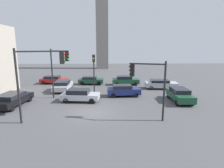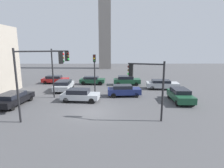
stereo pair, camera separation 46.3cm
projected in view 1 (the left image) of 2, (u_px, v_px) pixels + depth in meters
The scene contains 15 objects.
ground_plane at pixel (93, 112), 17.04m from camera, with size 102.84×102.84×0.00m, color #4C4C4F.
traffic_light_0 at pixel (94, 66), 24.06m from camera, with size 0.35×0.48×5.02m.
traffic_light_1 at pixel (59, 64), 20.25m from camera, with size 2.53×2.13×5.79m.
traffic_light_2 at pixel (39, 70), 14.54m from camera, with size 3.46×1.84×5.89m.
traffic_light_3 at pixel (148, 79), 14.76m from camera, with size 2.85×1.06×4.90m.
car_0 at pixel (63, 85), 25.41m from camera, with size 2.10×4.76×1.40m.
car_1 at pixel (80, 95), 20.31m from camera, with size 4.31×2.26×1.39m.
car_2 at pixel (180, 95), 20.36m from camera, with size 2.01×4.46×1.45m.
car_3 at pixel (125, 80), 29.33m from camera, with size 4.22×1.91×1.45m.
car_4 at pixel (161, 84), 26.57m from camera, with size 4.70×2.54×1.33m.
car_5 at pixel (53, 79), 30.27m from camera, with size 4.23×1.86×1.31m.
car_6 at pixel (12, 99), 18.72m from camera, with size 2.64×4.99×1.35m.
car_7 at pixel (123, 90), 22.49m from camera, with size 4.08×1.89×1.41m.
car_8 at pixel (91, 80), 29.62m from camera, with size 4.08×1.94×1.29m.
skyline_tower at pixel (102, 11), 49.59m from camera, with size 3.31×3.31×31.40m, color gray.
Camera 1 is at (1.31, -16.23, 5.95)m, focal length 29.30 mm.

